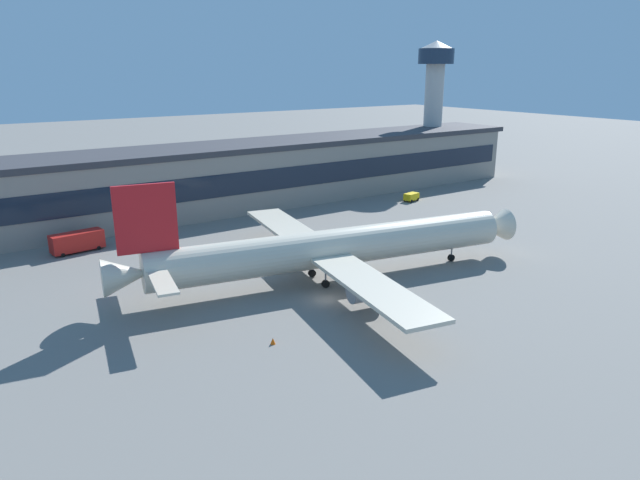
{
  "coord_description": "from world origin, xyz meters",
  "views": [
    {
      "loc": [
        -41.12,
        -58.41,
        29.72
      ],
      "look_at": [
        5.49,
        9.56,
        5.0
      ],
      "focal_mm": 32.47,
      "sensor_mm": 36.0,
      "label": 1
    }
  ],
  "objects_px": {
    "baggage_tug": "(412,196)",
    "fuel_truck": "(78,241)",
    "airliner": "(330,248)",
    "traffic_cone_0": "(273,341)",
    "control_tower": "(434,94)"
  },
  "relations": [
    {
      "from": "baggage_tug",
      "to": "fuel_truck",
      "type": "bearing_deg",
      "value": 177.3
    },
    {
      "from": "traffic_cone_0",
      "to": "airliner",
      "type": "bearing_deg",
      "value": 37.25
    },
    {
      "from": "airliner",
      "to": "control_tower",
      "type": "distance_m",
      "value": 91.25
    },
    {
      "from": "traffic_cone_0",
      "to": "control_tower",
      "type": "bearing_deg",
      "value": 36.3
    },
    {
      "from": "baggage_tug",
      "to": "traffic_cone_0",
      "type": "height_order",
      "value": "baggage_tug"
    },
    {
      "from": "baggage_tug",
      "to": "fuel_truck",
      "type": "height_order",
      "value": "fuel_truck"
    },
    {
      "from": "fuel_truck",
      "to": "traffic_cone_0",
      "type": "relative_size",
      "value": 11.59
    },
    {
      "from": "baggage_tug",
      "to": "fuel_truck",
      "type": "xyz_separation_m",
      "value": [
        -72.29,
        3.41,
        0.8
      ]
    },
    {
      "from": "fuel_truck",
      "to": "airliner",
      "type": "bearing_deg",
      "value": -52.5
    },
    {
      "from": "control_tower",
      "to": "traffic_cone_0",
      "type": "relative_size",
      "value": 48.62
    },
    {
      "from": "airliner",
      "to": "traffic_cone_0",
      "type": "relative_size",
      "value": 83.26
    },
    {
      "from": "baggage_tug",
      "to": "fuel_truck",
      "type": "relative_size",
      "value": 0.45
    },
    {
      "from": "airliner",
      "to": "control_tower",
      "type": "bearing_deg",
      "value": 36.07
    },
    {
      "from": "traffic_cone_0",
      "to": "baggage_tug",
      "type": "bearing_deg",
      "value": 35.4
    },
    {
      "from": "airliner",
      "to": "traffic_cone_0",
      "type": "distance_m",
      "value": 21.73
    }
  ]
}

